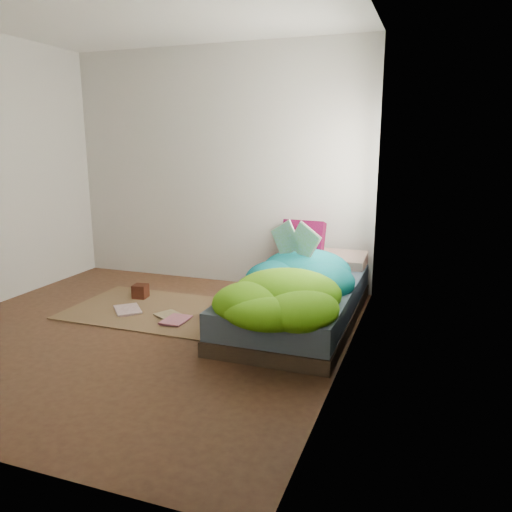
% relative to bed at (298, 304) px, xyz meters
% --- Properties ---
extents(ground, '(3.50, 3.50, 0.00)m').
position_rel_bed_xyz_m(ground, '(-1.22, -0.72, -0.17)').
color(ground, '#44281A').
rests_on(ground, ground).
extents(room_walls, '(3.54, 3.54, 2.62)m').
position_rel_bed_xyz_m(room_walls, '(-1.21, -0.71, 1.46)').
color(room_walls, silver).
rests_on(room_walls, ground).
extents(bed, '(1.00, 2.00, 0.34)m').
position_rel_bed_xyz_m(bed, '(0.00, 0.00, 0.00)').
color(bed, '#3E2C22').
rests_on(bed, ground).
extents(duvet, '(0.96, 1.84, 0.34)m').
position_rel_bed_xyz_m(duvet, '(0.00, -0.22, 0.34)').
color(duvet, '#075270').
rests_on(duvet, bed).
extents(rug, '(1.60, 1.10, 0.01)m').
position_rel_bed_xyz_m(rug, '(-1.37, -0.17, -0.16)').
color(rug, brown).
rests_on(rug, ground).
extents(pillow_floral, '(0.55, 0.35, 0.12)m').
position_rel_bed_xyz_m(pillow_floral, '(0.21, 0.81, 0.23)').
color(pillow_floral, beige).
rests_on(pillow_floral, bed).
extents(pillow_magenta, '(0.44, 0.16, 0.44)m').
position_rel_bed_xyz_m(pillow_magenta, '(-0.18, 0.86, 0.39)').
color(pillow_magenta, '#490429').
rests_on(pillow_magenta, bed).
extents(open_book, '(0.44, 0.24, 0.26)m').
position_rel_bed_xyz_m(open_book, '(-0.09, 0.16, 0.64)').
color(open_book, '#39902F').
rests_on(open_book, duvet).
extents(wooden_box, '(0.16, 0.16, 0.14)m').
position_rel_bed_xyz_m(wooden_box, '(-1.70, 0.10, -0.09)').
color(wooden_box, '#34190C').
rests_on(wooden_box, rug).
extents(floor_book_a, '(0.37, 0.38, 0.02)m').
position_rel_bed_xyz_m(floor_book_a, '(-1.67, -0.38, -0.14)').
color(floor_book_a, silver).
rests_on(floor_book_a, rug).
extents(floor_book_b, '(0.21, 0.28, 0.03)m').
position_rel_bed_xyz_m(floor_book_b, '(-1.12, -0.41, -0.14)').
color(floor_book_b, '#C9747B').
rests_on(floor_book_b, rug).
extents(floor_book_c, '(0.33, 0.31, 0.02)m').
position_rel_bed_xyz_m(floor_book_c, '(-1.17, -0.40, -0.15)').
color(floor_book_c, tan).
rests_on(floor_book_c, rug).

